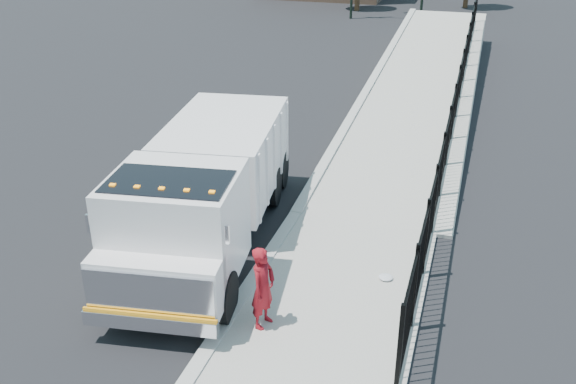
# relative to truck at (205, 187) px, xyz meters

# --- Properties ---
(ground) EXTENTS (120.00, 120.00, 0.00)m
(ground) POSITION_rel_truck_xyz_m (1.62, -1.91, -1.59)
(ground) COLOR black
(ground) RESTS_ON ground
(sidewalk) EXTENTS (3.55, 12.00, 0.12)m
(sidewalk) POSITION_rel_truck_xyz_m (3.55, -3.91, -1.53)
(sidewalk) COLOR #9E998E
(sidewalk) RESTS_ON ground
(curb) EXTENTS (0.30, 12.00, 0.16)m
(curb) POSITION_rel_truck_xyz_m (1.62, -3.91, -1.51)
(curb) COLOR #ADAAA3
(curb) RESTS_ON ground
(ramp) EXTENTS (3.95, 24.06, 3.19)m
(ramp) POSITION_rel_truck_xyz_m (3.75, 14.09, -1.59)
(ramp) COLOR #9E998E
(ramp) RESTS_ON ground
(iron_fence) EXTENTS (0.10, 28.00, 1.80)m
(iron_fence) POSITION_rel_truck_xyz_m (5.17, 10.09, -0.69)
(iron_fence) COLOR black
(iron_fence) RESTS_ON ground
(truck) EXTENTS (3.74, 8.56, 2.83)m
(truck) POSITION_rel_truck_xyz_m (0.00, 0.00, 0.00)
(truck) COLOR black
(truck) RESTS_ON ground
(worker) EXTENTS (0.53, 0.70, 1.72)m
(worker) POSITION_rel_truck_xyz_m (2.38, -2.73, -0.61)
(worker) COLOR maroon
(worker) RESTS_ON sidewalk
(debris) EXTENTS (0.32, 0.32, 0.08)m
(debris) POSITION_rel_truck_xyz_m (4.43, -0.38, -1.43)
(debris) COLOR silver
(debris) RESTS_ON sidewalk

